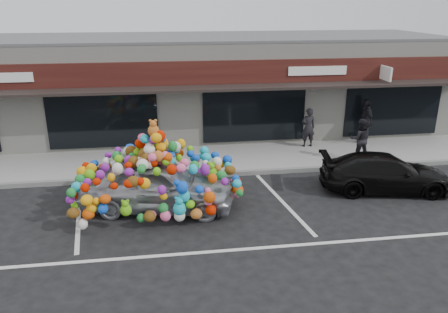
{
  "coord_description": "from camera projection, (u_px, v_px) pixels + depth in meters",
  "views": [
    {
      "loc": [
        -0.67,
        -11.48,
        5.76
      ],
      "look_at": [
        1.18,
        1.4,
        1.12
      ],
      "focal_mm": 35.0,
      "sensor_mm": 36.0,
      "label": 1
    }
  ],
  "objects": [
    {
      "name": "pedestrian_c",
      "position": [
        365.0,
        121.0,
        18.04
      ],
      "size": [
        1.1,
        0.46,
        1.87
      ],
      "primitive_type": "imported",
      "rotation": [
        0.0,
        0.0,
        4.72
      ],
      "color": "#252126",
      "rests_on": "sidewalk"
    },
    {
      "name": "ground",
      "position": [
        191.0,
        210.0,
        12.73
      ],
      "size": [
        90.0,
        90.0,
        0.0
      ],
      "primitive_type": "plane",
      "color": "black",
      "rests_on": "ground"
    },
    {
      "name": "parking_stripe_mid",
      "position": [
        282.0,
        202.0,
        13.28
      ],
      "size": [
        0.73,
        4.37,
        0.01
      ],
      "primitive_type": "cube",
      "rotation": [
        0.0,
        0.0,
        0.14
      ],
      "color": "silver",
      "rests_on": "ground"
    },
    {
      "name": "pedestrian_b",
      "position": [
        360.0,
        139.0,
        16.2
      ],
      "size": [
        0.84,
        0.7,
        1.56
      ],
      "primitive_type": "imported",
      "rotation": [
        0.0,
        0.0,
        2.98
      ],
      "color": "black",
      "rests_on": "sidewalk"
    },
    {
      "name": "pedestrian_a",
      "position": [
        308.0,
        128.0,
        17.62
      ],
      "size": [
        0.59,
        0.4,
        1.59
      ],
      "primitive_type": "imported",
      "rotation": [
        0.0,
        0.0,
        3.18
      ],
      "color": "#24252A",
      "rests_on": "sidewalk"
    },
    {
      "name": "shop_building",
      "position": [
        177.0,
        85.0,
        19.87
      ],
      "size": [
        24.0,
        7.2,
        4.31
      ],
      "color": "silver",
      "rests_on": "ground"
    },
    {
      "name": "parking_stripe_right",
      "position": [
        446.0,
        191.0,
        14.0
      ],
      "size": [
        0.73,
        4.37,
        0.01
      ],
      "primitive_type": "cube",
      "rotation": [
        0.0,
        0.0,
        0.14
      ],
      "color": "silver",
      "rests_on": "ground"
    },
    {
      "name": "parking_stripe_left",
      "position": [
        79.0,
        214.0,
        12.48
      ],
      "size": [
        0.73,
        4.37,
        0.01
      ],
      "primitive_type": "cube",
      "rotation": [
        0.0,
        0.0,
        0.14
      ],
      "color": "silver",
      "rests_on": "ground"
    },
    {
      "name": "black_sedan",
      "position": [
        385.0,
        173.0,
        13.91
      ],
      "size": [
        2.35,
        4.31,
        1.18
      ],
      "primitive_type": "imported",
      "rotation": [
        0.0,
        0.0,
        1.4
      ],
      "color": "black",
      "rests_on": "ground"
    },
    {
      "name": "kerb",
      "position": [
        186.0,
        176.0,
        15.03
      ],
      "size": [
        26.0,
        0.18,
        0.16
      ],
      "primitive_type": "cube",
      "color": "slate",
      "rests_on": "ground"
    },
    {
      "name": "toy_car",
      "position": [
        158.0,
        179.0,
        12.57
      ],
      "size": [
        3.21,
        5.02,
        2.76
      ],
      "rotation": [
        0.0,
        0.0,
        1.38
      ],
      "color": "#9EA1A8",
      "rests_on": "ground"
    },
    {
      "name": "sidewalk",
      "position": [
        183.0,
        161.0,
        16.43
      ],
      "size": [
        26.0,
        3.0,
        0.15
      ],
      "primitive_type": "cube",
      "color": "#959690",
      "rests_on": "ground"
    },
    {
      "name": "lane_line",
      "position": [
        278.0,
        247.0,
        10.85
      ],
      "size": [
        14.0,
        0.12,
        0.01
      ],
      "primitive_type": "cube",
      "color": "silver",
      "rests_on": "ground"
    }
  ]
}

